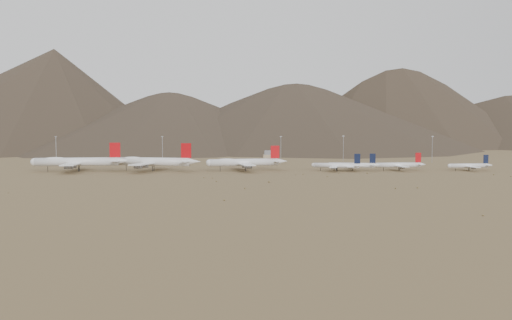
{
  "coord_description": "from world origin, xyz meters",
  "views": [
    {
      "loc": [
        -3.41,
        -352.86,
        32.08
      ],
      "look_at": [
        14.76,
        30.0,
        8.48
      ],
      "focal_mm": 35.0,
      "sensor_mm": 36.0,
      "label": 1
    }
  ],
  "objects_px": {
    "widebody_centre": "(152,161)",
    "narrowbody_b": "(353,165)",
    "widebody_west": "(77,162)",
    "narrowbody_a": "(338,166)",
    "control_tower": "(267,157)",
    "widebody_east": "(245,162)"
  },
  "relations": [
    {
      "from": "widebody_centre",
      "to": "narrowbody_b",
      "type": "xyz_separation_m",
      "value": [
        155.38,
        -3.13,
        -3.09
      ]
    },
    {
      "from": "widebody_west",
      "to": "narrowbody_a",
      "type": "relative_size",
      "value": 1.85
    },
    {
      "from": "widebody_west",
      "to": "widebody_centre",
      "type": "distance_m",
      "value": 56.25
    },
    {
      "from": "widebody_west",
      "to": "control_tower",
      "type": "relative_size",
      "value": 6.14
    },
    {
      "from": "control_tower",
      "to": "widebody_centre",
      "type": "bearing_deg",
      "value": -137.22
    },
    {
      "from": "widebody_centre",
      "to": "control_tower",
      "type": "bearing_deg",
      "value": 57.51
    },
    {
      "from": "widebody_centre",
      "to": "narrowbody_a",
      "type": "bearing_deg",
      "value": 11.27
    },
    {
      "from": "narrowbody_a",
      "to": "widebody_east",
      "type": "bearing_deg",
      "value": -167.64
    },
    {
      "from": "widebody_centre",
      "to": "control_tower",
      "type": "height_order",
      "value": "widebody_centre"
    },
    {
      "from": "narrowbody_a",
      "to": "control_tower",
      "type": "distance_m",
      "value": 107.31
    },
    {
      "from": "narrowbody_a",
      "to": "control_tower",
      "type": "bearing_deg",
      "value": 135.15
    },
    {
      "from": "widebody_east",
      "to": "narrowbody_a",
      "type": "height_order",
      "value": "widebody_east"
    },
    {
      "from": "widebody_centre",
      "to": "widebody_east",
      "type": "xyz_separation_m",
      "value": [
        71.01,
        0.0,
        -0.82
      ]
    },
    {
      "from": "widebody_east",
      "to": "narrowbody_b",
      "type": "xyz_separation_m",
      "value": [
        84.38,
        -3.14,
        -2.27
      ]
    },
    {
      "from": "narrowbody_b",
      "to": "control_tower",
      "type": "bearing_deg",
      "value": 139.51
    },
    {
      "from": "control_tower",
      "to": "narrowbody_a",
      "type": "bearing_deg",
      "value": -64.1
    },
    {
      "from": "widebody_west",
      "to": "narrowbody_a",
      "type": "height_order",
      "value": "widebody_west"
    },
    {
      "from": "widebody_centre",
      "to": "narrowbody_b",
      "type": "height_order",
      "value": "widebody_centre"
    },
    {
      "from": "widebody_west",
      "to": "widebody_east",
      "type": "distance_m",
      "value": 127.25
    },
    {
      "from": "widebody_east",
      "to": "narrowbody_b",
      "type": "bearing_deg",
      "value": -13.6
    },
    {
      "from": "widebody_west",
      "to": "widebody_centre",
      "type": "height_order",
      "value": "widebody_west"
    },
    {
      "from": "narrowbody_b",
      "to": "widebody_east",
      "type": "bearing_deg",
      "value": -166.14
    }
  ]
}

